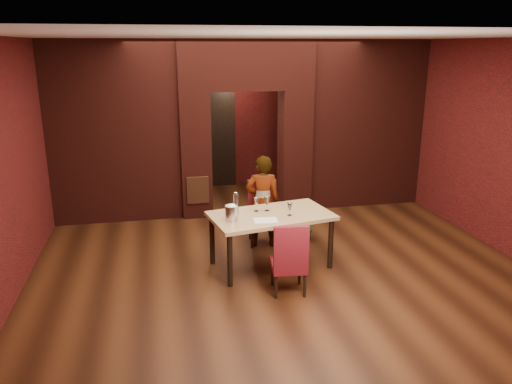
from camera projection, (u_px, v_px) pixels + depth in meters
floor at (270, 250)px, 7.83m from camera, size 8.00×8.00×0.00m
ceiling at (272, 37)px, 6.92m from camera, size 7.00×8.00×0.04m
wall_back at (229, 115)px, 11.13m from camera, size 7.00×0.04×3.20m
wall_front at (398, 259)px, 3.62m from camera, size 7.00×0.04×3.20m
wall_left at (17, 161)px, 6.69m from camera, size 0.04×8.00×3.20m
wall_right at (481, 141)px, 8.06m from camera, size 0.04×8.00×3.20m
pillar_left at (195, 155)px, 9.19m from camera, size 0.55×0.55×2.30m
pillar_right at (295, 150)px, 9.56m from camera, size 0.55×0.55×2.30m
lintel at (245, 65)px, 8.93m from camera, size 2.45×0.55×0.90m
wing_wall_left at (114, 133)px, 8.79m from camera, size 2.28×0.35×3.20m
wing_wall_right at (365, 125)px, 9.71m from camera, size 2.28×0.35×3.20m
vent_panel at (198, 190)px, 9.09m from camera, size 0.40×0.03×0.50m
rear_door at (212, 140)px, 11.15m from camera, size 0.90×0.08×2.10m
rear_door_frame at (213, 140)px, 11.11m from camera, size 1.02×0.04×2.22m
dining_table at (271, 240)px, 7.17m from camera, size 1.84×1.24×0.79m
chair_far at (263, 214)px, 7.96m from camera, size 0.51×0.51×1.01m
chair_near at (289, 257)px, 6.39m from camera, size 0.48×0.48×0.96m
person_seated at (263, 201)px, 7.82m from camera, size 0.58×0.42×1.47m
wine_glass_a at (256, 204)px, 7.15m from camera, size 0.08×0.08×0.20m
wine_glass_b at (267, 204)px, 7.17m from camera, size 0.09×0.09×0.21m
wine_glass_c at (290, 209)px, 6.97m from camera, size 0.08×0.08×0.19m
tasting_sheet at (266, 220)px, 6.80m from camera, size 0.34×0.26×0.00m
wine_bucket at (231, 213)px, 6.76m from camera, size 0.17×0.17×0.21m
water_bottle at (236, 203)px, 7.06m from camera, size 0.07×0.07×0.31m
potted_plant at (305, 226)px, 8.22m from camera, size 0.48×0.43×0.47m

